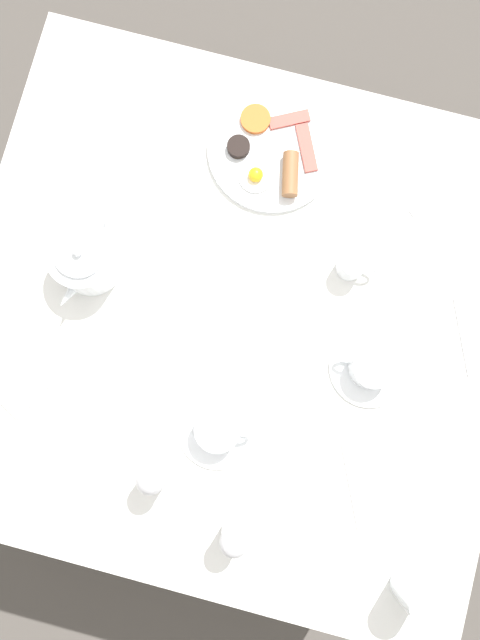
# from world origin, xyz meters

# --- Properties ---
(ground_plane) EXTENTS (8.00, 8.00, 0.00)m
(ground_plane) POSITION_xyz_m (0.00, 0.00, 0.00)
(ground_plane) COLOR #4C4742
(table) EXTENTS (1.09, 1.04, 0.77)m
(table) POSITION_xyz_m (0.00, 0.00, 0.70)
(table) COLOR white
(table) RESTS_ON ground_plane
(breakfast_plate) EXTENTS (0.26, 0.26, 0.04)m
(breakfast_plate) POSITION_xyz_m (-0.02, 0.35, 0.78)
(breakfast_plate) COLOR white
(breakfast_plate) RESTS_ON table
(teapot_near) EXTENTS (0.13, 0.22, 0.12)m
(teapot_near) POSITION_xyz_m (-0.31, 0.04, 0.82)
(teapot_near) COLOR white
(teapot_near) RESTS_ON table
(teacup_with_saucer_left) EXTENTS (0.16, 0.16, 0.06)m
(teacup_with_saucer_left) POSITION_xyz_m (0.01, -0.21, 0.80)
(teacup_with_saucer_left) COLOR white
(teacup_with_saucer_left) RESTS_ON table
(teacup_with_saucer_right) EXTENTS (0.16, 0.16, 0.06)m
(teacup_with_saucer_right) POSITION_xyz_m (0.26, -0.02, 0.79)
(teacup_with_saucer_right) COLOR white
(teacup_with_saucer_right) RESTS_ON table
(water_glass_tall) EXTENTS (0.06, 0.06, 0.14)m
(water_glass_tall) POSITION_xyz_m (0.43, -0.40, 0.84)
(water_glass_tall) COLOR white
(water_glass_tall) RESTS_ON table
(creamer_jug) EXTENTS (0.08, 0.05, 0.06)m
(creamer_jug) POSITION_xyz_m (0.18, 0.16, 0.80)
(creamer_jug) COLOR white
(creamer_jug) RESTS_ON table
(pepper_grinder) EXTENTS (0.05, 0.05, 0.13)m
(pepper_grinder) POSITION_xyz_m (0.09, -0.38, 0.84)
(pepper_grinder) COLOR #BCBCC1
(pepper_grinder) RESTS_ON table
(salt_grinder) EXTENTS (0.05, 0.05, 0.13)m
(salt_grinder) POSITION_xyz_m (-0.08, -0.32, 0.84)
(salt_grinder) COLOR #BCBCC1
(salt_grinder) RESTS_ON table
(napkin_folded) EXTENTS (0.15, 0.13, 0.01)m
(napkin_folded) POSITION_xyz_m (-0.40, -0.23, 0.77)
(napkin_folded) COLOR white
(napkin_folded) RESTS_ON table
(fork_by_plate) EXTENTS (0.09, 0.18, 0.00)m
(fork_by_plate) POSITION_xyz_m (0.28, -0.24, 0.77)
(fork_by_plate) COLOR silver
(fork_by_plate) RESTS_ON table
(knife_by_plate) EXTENTS (0.14, 0.15, 0.00)m
(knife_by_plate) POSITION_xyz_m (0.34, 0.36, 0.77)
(knife_by_plate) COLOR silver
(knife_by_plate) RESTS_ON table
(spoon_for_tea) EXTENTS (0.07, 0.15, 0.00)m
(spoon_for_tea) POSITION_xyz_m (0.43, 0.08, 0.77)
(spoon_for_tea) COLOR silver
(spoon_for_tea) RESTS_ON table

